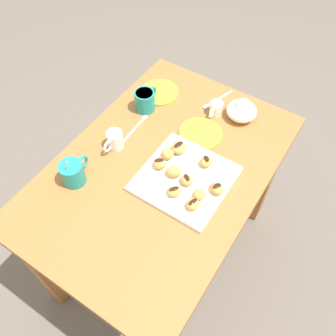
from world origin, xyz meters
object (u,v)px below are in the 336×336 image
at_px(coffee_mug_teal_right, 145,100).
at_px(cream_pitcher_white, 115,139).
at_px(coffee_mug_teal_left, 73,172).
at_px(beignet_8, 174,172).
at_px(ice_cream_bowl, 242,110).
at_px(beignet_6, 179,148).
at_px(saucer_lime_left, 159,92).
at_px(pastry_plate_square, 185,179).
at_px(chocolate_sauce_pitcher, 216,108).
at_px(beignet_0, 206,162).
at_px(beignet_9, 187,180).
at_px(beignet_4, 217,189).
at_px(beignet_2, 174,191).
at_px(beignet_3, 193,204).
at_px(saucer_lime_right, 200,134).
at_px(dining_table, 162,189).
at_px(beignet_1, 167,153).
at_px(beignet_5, 199,194).
at_px(beignet_7, 159,163).

distance_m(coffee_mug_teal_right, cream_pitcher_white, 0.23).
xyz_separation_m(coffee_mug_teal_left, beignet_8, (0.20, -0.28, -0.01)).
bearing_deg(ice_cream_bowl, beignet_6, 160.13).
bearing_deg(saucer_lime_left, pastry_plate_square, -135.00).
bearing_deg(cream_pitcher_white, chocolate_sauce_pitcher, -32.68).
bearing_deg(beignet_0, beignet_9, 171.06).
bearing_deg(beignet_4, beignet_2, 127.21).
xyz_separation_m(chocolate_sauce_pitcher, beignet_4, (-0.34, -0.19, 0.00)).
bearing_deg(pastry_plate_square, beignet_6, 42.40).
bearing_deg(beignet_3, saucer_lime_right, 25.48).
xyz_separation_m(beignet_0, beignet_3, (-0.17, -0.05, -0.00)).
distance_m(cream_pitcher_white, beignet_4, 0.42).
bearing_deg(beignet_2, beignet_8, 33.79).
relative_size(beignet_2, beignet_3, 1.01).
xyz_separation_m(ice_cream_bowl, beignet_4, (-0.38, -0.09, -0.01)).
height_order(dining_table, beignet_6, beignet_6).
bearing_deg(saucer_lime_left, beignet_0, -123.26).
bearing_deg(cream_pitcher_white, beignet_1, -74.88).
height_order(ice_cream_bowl, beignet_6, ice_cream_bowl).
bearing_deg(cream_pitcher_white, saucer_lime_right, -46.66).
bearing_deg(pastry_plate_square, ice_cream_bowl, -3.78).
relative_size(saucer_lime_right, beignet_3, 3.47).
relative_size(beignet_5, beignet_9, 0.94).
distance_m(beignet_2, beignet_7, 0.13).
height_order(beignet_0, beignet_1, beignet_1).
xyz_separation_m(coffee_mug_teal_left, beignet_0, (0.30, -0.36, -0.01)).
bearing_deg(beignet_4, coffee_mug_teal_left, 116.51).
xyz_separation_m(coffee_mug_teal_right, beignet_5, (-0.26, -0.40, -0.02)).
bearing_deg(beignet_8, cream_pitcher_white, 89.66).
relative_size(beignet_4, beignet_7, 1.09).
height_order(beignet_3, beignet_4, beignet_4).
distance_m(pastry_plate_square, ice_cream_bowl, 0.39).
bearing_deg(beignet_9, coffee_mug_teal_left, 119.78).
relative_size(beignet_2, beignet_4, 0.94).
xyz_separation_m(coffee_mug_teal_left, beignet_7, (0.20, -0.22, -0.01)).
bearing_deg(beignet_7, beignet_3, -112.65).
relative_size(chocolate_sauce_pitcher, beignet_6, 1.68).
height_order(beignet_7, beignet_9, beignet_7).
bearing_deg(beignet_3, cream_pitcher_white, 78.80).
bearing_deg(pastry_plate_square, saucer_lime_left, 45.00).
bearing_deg(beignet_6, saucer_lime_right, -9.41).
bearing_deg(beignet_2, pastry_plate_square, 2.86).
bearing_deg(coffee_mug_teal_left, chocolate_sauce_pitcher, -24.43).
bearing_deg(beignet_0, saucer_lime_left, 56.74).
distance_m(beignet_1, beignet_2, 0.16).
height_order(beignet_2, beignet_4, beignet_4).
distance_m(beignet_3, beignet_6, 0.24).
relative_size(beignet_3, beignet_5, 1.13).
height_order(coffee_mug_teal_left, beignet_3, coffee_mug_teal_left).
xyz_separation_m(chocolate_sauce_pitcher, beignet_1, (-0.31, 0.04, 0.00)).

